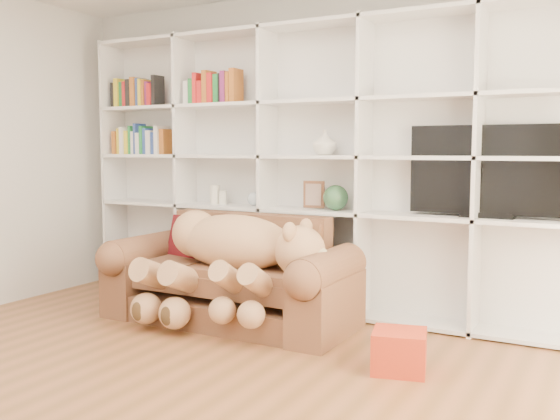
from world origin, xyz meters
The scene contains 14 objects.
floor centered at (0.00, 0.00, 0.00)m, with size 5.00×5.00×0.00m, color brown.
wall_back centered at (0.00, 2.50, 1.35)m, with size 5.00×0.02×2.70m, color silver.
bookshelf centered at (-0.24, 2.36, 1.31)m, with size 4.43×0.35×2.40m.
sofa centered at (-0.44, 1.72, 0.31)m, with size 1.98×0.86×0.83m.
teddy_bear centered at (-0.34, 1.55, 0.57)m, with size 1.43×0.80×0.83m.
throw_pillow centered at (-0.96, 1.86, 0.61)m, with size 0.37×0.12×0.37m, color maroon.
gift_box centered at (1.09, 1.25, 0.13)m, with size 0.32×0.30×0.26m, color red.
tv centered at (1.39, 2.35, 1.20)m, with size 1.14×0.18×0.67m.
picture_frame centered at (0.00, 2.30, 0.99)m, with size 0.18×0.03×0.22m, color #55311D.
green_vase centered at (0.20, 2.30, 0.97)m, with size 0.21×0.21×0.21m, color #2B5533.
figurine_tall centered at (-1.00, 2.30, 0.95)m, with size 0.09×0.09×0.17m, color silver.
figurine_short centered at (-0.91, 2.30, 0.93)m, with size 0.07×0.07×0.13m, color silver.
snow_globe centered at (-0.58, 2.30, 0.93)m, with size 0.12×0.12×0.12m, color silver.
shelf_vase centered at (0.09, 2.30, 1.42)m, with size 0.19×0.19×0.20m, color silver.
Camera 1 is at (2.23, -2.36, 1.36)m, focal length 40.00 mm.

